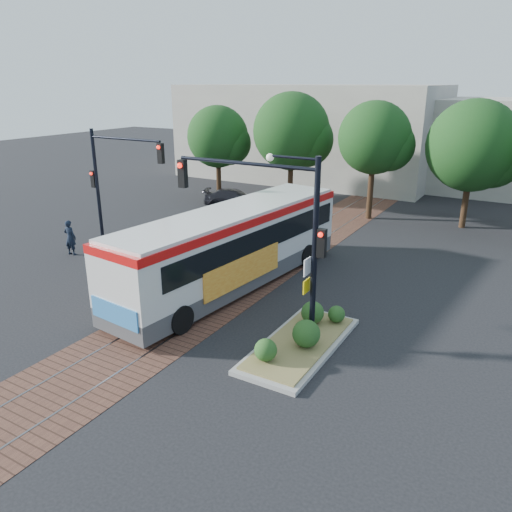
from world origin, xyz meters
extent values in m
plane|color=black|center=(0.00, 0.00, 0.00)|extent=(120.00, 120.00, 0.00)
cube|color=brown|center=(0.00, 4.00, 0.01)|extent=(3.60, 40.00, 0.01)
cube|color=slate|center=(-0.75, 4.00, 0.01)|extent=(0.06, 40.00, 0.01)
cube|color=slate|center=(0.75, 4.00, 0.01)|extent=(0.06, 40.00, 0.01)
cylinder|color=#382314|center=(-10.00, 16.00, 1.43)|extent=(0.36, 0.36, 2.86)
sphere|color=black|center=(-10.00, 16.00, 4.51)|extent=(4.40, 4.40, 4.40)
cylinder|color=#382314|center=(-4.50, 16.80, 1.56)|extent=(0.36, 0.36, 3.12)
sphere|color=black|center=(-4.50, 16.80, 5.07)|extent=(5.20, 5.20, 5.20)
cylinder|color=#382314|center=(1.50, 16.00, 1.69)|extent=(0.36, 0.36, 3.39)
sphere|color=black|center=(1.50, 16.00, 5.04)|extent=(4.40, 4.40, 4.40)
cylinder|color=#382314|center=(7.00, 16.80, 1.43)|extent=(0.36, 0.36, 2.86)
sphere|color=black|center=(7.00, 16.80, 4.81)|extent=(5.20, 5.20, 5.20)
cube|color=#ADA899|center=(-8.00, 28.00, 4.00)|extent=(22.00, 12.00, 8.00)
cube|color=#424245|center=(0.08, 2.35, 0.57)|extent=(3.87, 12.61, 0.72)
cube|color=silver|center=(0.08, 2.35, 1.91)|extent=(3.89, 12.61, 1.96)
cube|color=black|center=(0.11, 2.66, 2.22)|extent=(3.82, 11.38, 0.93)
cube|color=red|center=(0.08, 2.35, 3.05)|extent=(3.93, 12.62, 0.31)
cube|color=silver|center=(0.08, 2.35, 3.26)|extent=(3.77, 12.19, 0.14)
cube|color=black|center=(-0.56, -3.67, 2.33)|extent=(1.66, 0.30, 0.93)
cube|color=#2C72B3|center=(-0.58, -3.84, 1.09)|extent=(2.27, 0.30, 0.72)
cube|color=orange|center=(1.30, 1.18, 1.29)|extent=(0.55, 4.63, 1.14)
cylinder|color=black|center=(-1.57, -1.95, 0.52)|extent=(0.47, 1.07, 1.03)
cylinder|color=black|center=(0.79, -2.20, 0.52)|extent=(0.47, 1.07, 1.03)
cylinder|color=black|center=(-0.70, 6.38, 0.52)|extent=(0.47, 1.07, 1.03)
cylinder|color=black|center=(1.67, 6.13, 0.52)|extent=(0.47, 1.07, 1.03)
cube|color=gray|center=(4.80, -1.00, 0.07)|extent=(2.20, 5.20, 0.15)
cube|color=olive|center=(4.80, -1.00, 0.19)|extent=(1.90, 4.80, 0.08)
sphere|color=#1E4719|center=(4.40, -2.60, 0.58)|extent=(0.70, 0.70, 0.70)
sphere|color=#1E4719|center=(5.10, -1.20, 0.68)|extent=(0.90, 0.90, 0.90)
sphere|color=#1E4719|center=(4.60, 0.40, 0.63)|extent=(0.80, 0.80, 0.80)
sphere|color=#1E4719|center=(5.30, 0.90, 0.53)|extent=(0.60, 0.60, 0.60)
cylinder|color=black|center=(5.10, -0.80, 3.21)|extent=(0.18, 0.18, 6.00)
cylinder|color=black|center=(2.60, -0.80, 5.81)|extent=(5.00, 0.12, 0.12)
cube|color=black|center=(0.10, -0.80, 5.26)|extent=(0.28, 0.22, 0.95)
sphere|color=#FF190C|center=(0.10, -0.94, 5.56)|extent=(0.18, 0.18, 0.18)
cube|color=black|center=(5.32, -0.80, 3.61)|extent=(0.26, 0.20, 0.90)
sphere|color=#FF190C|center=(5.32, -0.93, 3.92)|extent=(0.16, 0.16, 0.16)
cube|color=white|center=(4.92, -0.92, 2.81)|extent=(0.04, 0.45, 0.55)
cube|color=yellow|center=(4.92, -0.92, 2.17)|extent=(0.04, 0.45, 0.45)
cylinder|color=black|center=(4.30, -0.80, 6.12)|extent=(1.60, 0.08, 0.08)
sphere|color=silver|center=(3.50, -0.80, 6.06)|extent=(0.24, 0.24, 0.24)
cylinder|color=black|center=(-9.50, 4.00, 3.00)|extent=(0.18, 0.18, 6.00)
cylinder|color=black|center=(-7.25, 4.00, 5.60)|extent=(4.50, 0.12, 0.12)
cube|color=black|center=(-5.00, 4.00, 5.05)|extent=(0.28, 0.22, 0.95)
sphere|color=#FF190C|center=(-5.00, 3.86, 5.35)|extent=(0.18, 0.18, 0.18)
cube|color=black|center=(-9.72, 4.00, 3.40)|extent=(0.26, 0.20, 0.90)
sphere|color=#FF190C|center=(-9.72, 3.87, 3.70)|extent=(0.16, 0.16, 0.16)
imported|color=black|center=(-9.16, 1.61, 0.89)|extent=(0.71, 0.52, 1.78)
imported|color=black|center=(-7.61, 14.34, 0.61)|extent=(4.51, 3.10, 1.21)
camera|label=1|loc=(10.86, -14.23, 8.24)|focal=35.00mm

